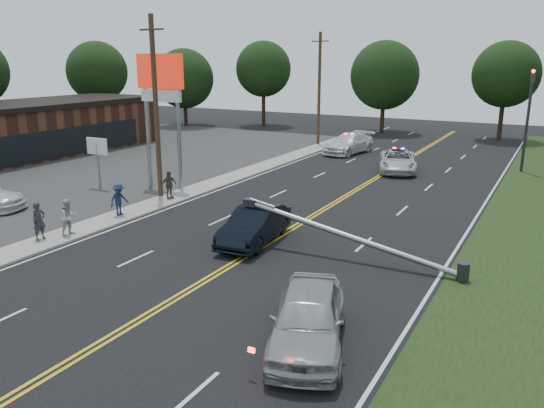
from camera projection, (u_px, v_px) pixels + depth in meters
The scene contains 23 objects.
ground at pixel (136, 322), 16.02m from camera, with size 120.00×120.00×0.00m, color black.
parking_lot at pixel (9, 184), 33.78m from camera, with size 25.00×60.00×0.01m, color #2D2D2D.
sidewalk at pixel (148, 207), 28.36m from camera, with size 1.80×70.00×0.12m, color gray.
centerline_yellow at pixel (287, 231), 24.46m from camera, with size 0.36×80.00×0.00m, color gold.
pylon_sign at pixel (161, 89), 31.14m from camera, with size 3.20×0.35×8.00m.
small_sign at pixel (97, 151), 32.06m from camera, with size 1.60×0.14×3.10m.
traffic_signal at pixel (529, 112), 36.36m from camera, with size 0.28×0.41×7.05m.
fallen_streetlight at pixel (359, 240), 20.58m from camera, with size 9.36×0.44×1.91m.
utility_pole_mid at pixel (156, 108), 29.09m from camera, with size 1.60×0.28×10.00m.
utility_pole_far at pixel (319, 89), 47.66m from camera, with size 1.60×0.28×10.00m.
tree_3 at pixel (97, 72), 57.01m from camera, with size 6.42×6.42×9.57m.
tree_4 at pixel (184, 79), 61.76m from camera, with size 6.87×6.87×8.90m.
tree_5 at pixel (263, 69), 61.35m from camera, with size 6.38×6.38×9.75m.
tree_6 at pixel (385, 75), 55.79m from camera, with size 7.18×7.18×9.61m.
tree_7 at pixel (506, 74), 50.44m from camera, with size 6.27×6.27×9.41m.
crashed_sedan at pixel (255, 225), 22.85m from camera, with size 1.65×4.75×1.56m, color black.
waiting_sedan at pixel (308, 318), 14.54m from camera, with size 1.96×4.88×1.66m, color #9FA3A7.
emergency_a at pixel (398, 161), 37.36m from camera, with size 2.45×5.32×1.48m, color silver.
emergency_b at pixel (349, 144), 44.51m from camera, with size 2.31×5.68×1.65m, color silver.
bystander_a at pixel (39, 221), 22.81m from camera, with size 0.61×0.40×1.67m, color #2A2B32.
bystander_b at pixel (69, 217), 23.45m from camera, with size 0.79×0.62×1.63m, color #B1B0B6.
bystander_c at pixel (119, 199), 26.40m from camera, with size 1.04×0.60×1.61m, color #1A2643.
bystander_d at pixel (169, 185), 29.58m from camera, with size 0.93×0.39×1.58m, color #514541.
Camera 1 is at (10.62, -10.69, 7.70)m, focal length 35.00 mm.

